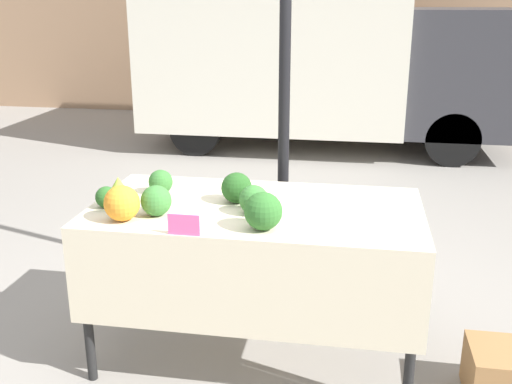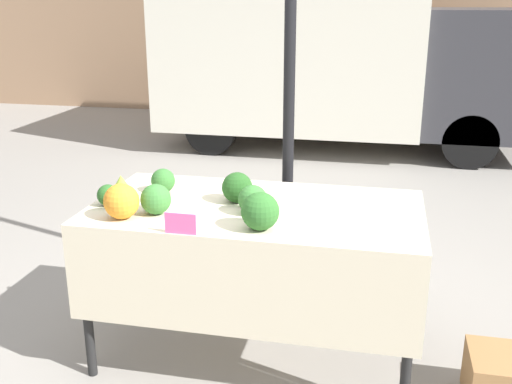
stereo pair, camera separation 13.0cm
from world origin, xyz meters
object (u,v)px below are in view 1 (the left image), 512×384
at_px(parked_truck, 317,50).
at_px(produce_crate, 507,375).
at_px(price_sign, 184,225).
at_px(orange_cauliflower, 122,203).

xyz_separation_m(parked_truck, produce_crate, (1.37, -5.45, -1.11)).
bearing_deg(parked_truck, price_sign, -91.98).
bearing_deg(orange_cauliflower, parked_truck, 84.35).
bearing_deg(produce_crate, price_sign, -171.48).
xyz_separation_m(parked_truck, price_sign, (-0.20, -5.69, -0.33)).
bearing_deg(produce_crate, parked_truck, 104.07).
bearing_deg(produce_crate, orange_cauliflower, -177.13).
bearing_deg(orange_cauliflower, price_sign, -21.41).
height_order(parked_truck, orange_cauliflower, parked_truck).
bearing_deg(parked_truck, orange_cauliflower, -95.65).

